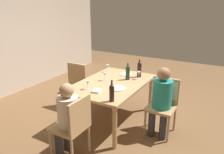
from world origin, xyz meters
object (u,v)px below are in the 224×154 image
object	(u,v)px
chair_near	(164,98)
wine_bottle_short_olive	(128,72)
person_man_bearded	(67,115)
dinner_plate_host	(117,88)
wine_glass_near_left	(139,74)
wine_bottle_tall_green	(112,92)
dinner_plate_guest_left	(126,74)
chair_left_end	(74,124)
chair_far_right	(81,80)
wine_bottle_dark_red	(139,69)
handbag	(93,92)
wine_glass_centre	(88,83)
wine_glass_far	(105,75)
dining_table	(112,87)
person_woman_host	(161,97)
wine_glass_near_right	(107,67)

from	to	relation	value
chair_near	wine_bottle_short_olive	size ratio (longest dim) A/B	2.96
wine_bottle_short_olive	person_man_bearded	bearing A→B (deg)	172.43
person_man_bearded	wine_bottle_short_olive	distance (m)	1.50
dinner_plate_host	wine_glass_near_left	bearing A→B (deg)	-10.86
wine_bottle_tall_green	dinner_plate_guest_left	distance (m)	1.27
chair_left_end	dinner_plate_guest_left	distance (m)	1.72
chair_far_right	wine_glass_near_left	distance (m)	1.31
person_man_bearded	wine_bottle_dark_red	distance (m)	1.76
dinner_plate_host	handbag	bearing A→B (deg)	51.02
wine_glass_centre	handbag	size ratio (longest dim) A/B	0.53
chair_far_right	wine_glass_far	world-z (taller)	chair_far_right
handbag	wine_bottle_tall_green	bearing A→B (deg)	-136.94
dining_table	dinner_plate_host	bearing A→B (deg)	-133.32
dining_table	chair_far_right	distance (m)	0.97
person_man_bearded	person_woman_host	bearing A→B (deg)	-39.09
chair_far_right	dinner_plate_guest_left	size ratio (longest dim) A/B	3.86
wine_bottle_dark_red	wine_glass_near_left	world-z (taller)	wine_bottle_dark_red
person_woman_host	wine_glass_near_right	xyz separation A→B (m)	(0.53, 1.32, 0.18)
dining_table	dinner_plate_host	distance (m)	0.32
chair_near	wine_glass_near_left	size ratio (longest dim) A/B	6.17
wine_glass_centre	chair_left_end	bearing A→B (deg)	-159.08
person_man_bearded	wine_bottle_short_olive	xyz separation A→B (m)	(1.47, -0.20, 0.24)
person_woman_host	wine_bottle_short_olive	world-z (taller)	person_woman_host
person_man_bearded	chair_left_end	bearing A→B (deg)	-90.00
wine_glass_near_left	wine_glass_centre	bearing A→B (deg)	148.70
chair_far_right	handbag	size ratio (longest dim) A/B	3.29
chair_left_end	person_woman_host	bearing A→B (deg)	-35.58
wine_bottle_dark_red	wine_bottle_short_olive	world-z (taller)	wine_bottle_dark_red
chair_left_end	wine_bottle_tall_green	world-z (taller)	wine_bottle_tall_green
chair_far_right	person_woman_host	distance (m)	1.87
dining_table	handbag	world-z (taller)	dining_table
dinner_plate_host	handbag	world-z (taller)	dinner_plate_host
person_woman_host	wine_bottle_short_olive	xyz separation A→B (m)	(0.31, 0.75, 0.22)
wine_glass_centre	dinner_plate_guest_left	distance (m)	1.02
person_man_bearded	dinner_plate_guest_left	xyz separation A→B (m)	(1.71, -0.04, 0.11)
person_man_bearded	wine_bottle_tall_green	bearing A→B (deg)	-39.67
person_woman_host	wine_bottle_dark_red	bearing A→B (deg)	-41.26
chair_near	person_man_bearded	world-z (taller)	person_man_bearded
wine_glass_far	person_woman_host	bearing A→B (deg)	-92.94
wine_bottle_dark_red	wine_glass_far	bearing A→B (deg)	136.88
chair_far_right	wine_glass_far	bearing A→B (deg)	-18.18
chair_near	wine_glass_near_left	world-z (taller)	chair_near
chair_far_right	person_woman_host	xyz separation A→B (m)	(-0.30, -1.84, 0.13)
wine_bottle_dark_red	handbag	size ratio (longest dim) A/B	1.20
chair_far_right	wine_glass_centre	bearing A→B (deg)	-45.67
chair_far_right	wine_glass_near_right	xyz separation A→B (m)	(0.23, -0.52, 0.31)
handbag	dinner_plate_guest_left	bearing A→B (deg)	-101.82
wine_glass_near_left	wine_bottle_short_olive	bearing A→B (deg)	123.98
chair_far_right	dinner_plate_guest_left	world-z (taller)	chair_far_right
wine_bottle_tall_green	wine_glass_near_right	world-z (taller)	wine_bottle_tall_green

